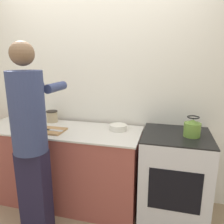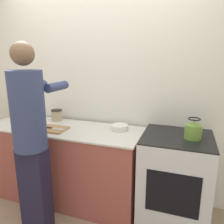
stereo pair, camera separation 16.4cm
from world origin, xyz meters
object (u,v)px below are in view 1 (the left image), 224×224
(person, at_px, (31,136))
(canister_jar, at_px, (52,116))
(cutting_board, at_px, (50,131))
(knife, at_px, (52,130))
(kettle, at_px, (192,128))
(bowl_prep, at_px, (118,127))
(oven, at_px, (174,177))

(person, distance_m, canister_jar, 0.76)
(cutting_board, bearing_deg, canister_jar, 115.22)
(knife, bearing_deg, person, -83.74)
(person, relative_size, kettle, 9.22)
(bowl_prep, bearing_deg, knife, -160.60)
(cutting_board, distance_m, bowl_prep, 0.73)
(oven, relative_size, canister_jar, 6.68)
(kettle, bearing_deg, bowl_prep, 170.22)
(oven, height_order, knife, oven)
(bowl_prep, distance_m, canister_jar, 0.86)
(oven, xyz_separation_m, person, (-1.25, -0.52, 0.51))
(person, distance_m, cutting_board, 0.42)
(cutting_board, xyz_separation_m, kettle, (1.44, 0.10, 0.12))
(canister_jar, bearing_deg, knife, -61.80)
(oven, relative_size, bowl_prep, 4.96)
(cutting_board, bearing_deg, knife, -19.99)
(canister_jar, bearing_deg, kettle, -8.20)
(knife, distance_m, kettle, 1.42)
(bowl_prep, bearing_deg, kettle, -9.78)
(oven, distance_m, person, 1.45)
(knife, xyz_separation_m, canister_jar, (-0.18, 0.34, 0.05))
(person, height_order, kettle, person)
(person, height_order, bowl_prep, person)
(person, xyz_separation_m, bowl_prep, (0.64, 0.63, -0.07))
(cutting_board, bearing_deg, bowl_prep, 18.00)
(knife, relative_size, bowl_prep, 1.31)
(knife, bearing_deg, cutting_board, 162.08)
(oven, distance_m, bowl_prep, 0.76)
(oven, bearing_deg, bowl_prep, 169.84)
(kettle, bearing_deg, canister_jar, 171.80)
(cutting_board, height_order, knife, knife)
(oven, relative_size, knife, 3.80)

